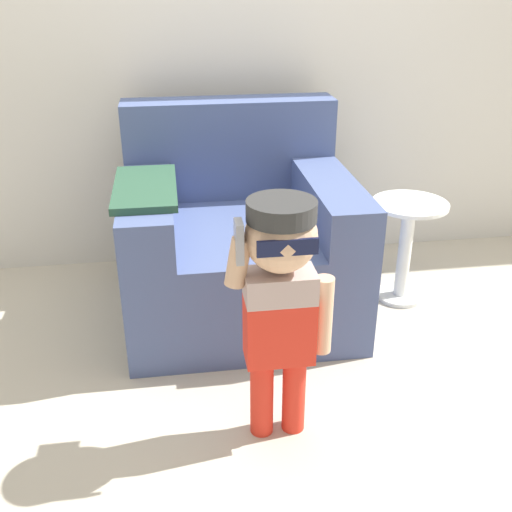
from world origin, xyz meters
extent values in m
plane|color=#BCB29E|center=(0.00, 0.00, 0.00)|extent=(10.00, 10.00, 0.00)
cube|color=silver|center=(0.00, 0.80, 1.30)|extent=(10.00, 0.05, 2.60)
cube|color=#475684|center=(-0.03, 0.15, 0.23)|extent=(1.02, 0.97, 0.46)
cube|color=#475684|center=(-0.03, 0.53, 0.69)|extent=(1.02, 0.21, 0.47)
cube|color=#475684|center=(-0.44, 0.05, 0.56)|extent=(0.22, 0.76, 0.20)
cube|color=#475684|center=(0.37, 0.05, 0.56)|extent=(0.22, 0.76, 0.20)
cube|color=#284C38|center=(-0.44, 0.05, 0.68)|extent=(0.26, 0.53, 0.03)
cylinder|color=red|center=(-0.06, -0.70, 0.15)|extent=(0.08, 0.08, 0.31)
cylinder|color=red|center=(0.05, -0.70, 0.15)|extent=(0.08, 0.08, 0.31)
cube|color=red|center=(-0.01, -0.70, 0.42)|extent=(0.23, 0.13, 0.23)
cube|color=#B29993|center=(-0.01, -0.70, 0.58)|extent=(0.23, 0.13, 0.10)
sphere|color=tan|center=(-0.01, -0.70, 0.75)|extent=(0.23, 0.23, 0.23)
cylinder|color=#2D2D2D|center=(-0.01, -0.70, 0.84)|extent=(0.22, 0.22, 0.06)
cube|color=#2D2D2D|center=(-0.01, -0.60, 0.82)|extent=(0.13, 0.10, 0.01)
cube|color=#0F1433|center=(-0.01, -0.80, 0.77)|extent=(0.18, 0.01, 0.05)
cylinder|color=tan|center=(0.14, -0.70, 0.46)|extent=(0.06, 0.06, 0.28)
cylinder|color=tan|center=(-0.14, -0.70, 0.68)|extent=(0.09, 0.06, 0.17)
cube|color=gray|center=(-0.14, -0.72, 0.75)|extent=(0.02, 0.07, 0.13)
cylinder|color=white|center=(0.77, 0.15, 0.01)|extent=(0.23, 0.23, 0.02)
cylinder|color=white|center=(0.77, 0.15, 0.24)|extent=(0.06, 0.06, 0.49)
cylinder|color=white|center=(0.77, 0.15, 0.50)|extent=(0.36, 0.36, 0.02)
camera|label=1|loc=(-0.32, -2.34, 1.50)|focal=42.00mm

